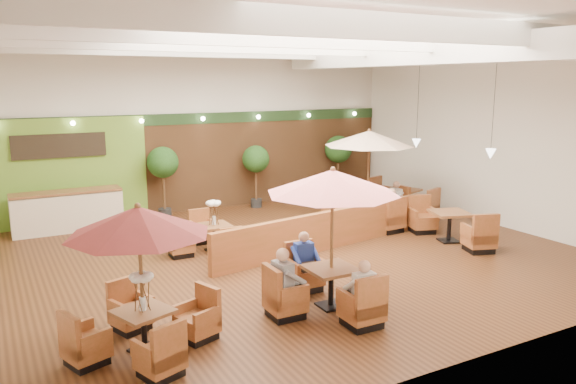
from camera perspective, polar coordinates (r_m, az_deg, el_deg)
room at (r=14.53m, az=-1.55°, el=8.73°), size 14.04×14.00×5.52m
service_counter at (r=17.31m, az=-21.47°, el=-1.83°), size 3.00×0.75×1.18m
booth_divider at (r=14.54m, az=4.26°, el=-3.82°), size 7.07×1.37×0.99m
table_0 at (r=9.03m, az=-14.81°, el=-5.90°), size 2.52×2.52×2.44m
table_1 at (r=10.41m, az=4.20°, el=-1.62°), size 2.58×2.65×2.72m
table_2 at (r=16.85m, az=8.17°, el=3.19°), size 2.84×2.84×2.88m
table_3 at (r=14.30m, az=-8.34°, el=-4.39°), size 1.57×2.35×1.48m
table_4 at (r=15.71m, az=16.06°, el=-3.45°), size 1.19×2.95×1.04m
table_5 at (r=18.55m, az=11.52°, el=-1.01°), size 1.19×2.97×1.05m
topiary_0 at (r=17.87m, az=-12.59°, el=2.68°), size 0.98×0.98×2.27m
topiary_1 at (r=19.01m, az=-3.29°, el=3.12°), size 0.92×0.92×2.13m
topiary_2 at (r=20.64m, az=5.13°, el=4.10°), size 0.99×0.99×2.30m
diner_0 at (r=10.01m, az=7.57°, el=-9.44°), size 0.39×0.32×0.77m
diner_1 at (r=11.57m, az=1.71°, el=-6.44°), size 0.40×0.33×0.78m
diner_2 at (r=10.28m, az=-0.29°, el=-8.56°), size 0.37×0.44×0.86m
diner_3 at (r=16.24m, az=10.29°, el=-1.38°), size 0.42×0.35×0.83m
diner_4 at (r=17.70m, az=10.80°, el=-0.44°), size 0.29×0.37×0.75m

